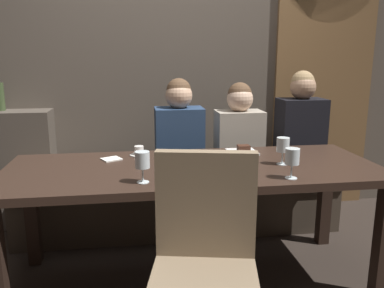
{
  "coord_description": "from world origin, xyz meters",
  "views": [
    {
      "loc": [
        -0.33,
        -2.22,
        1.38
      ],
      "look_at": [
        0.01,
        0.14,
        0.84
      ],
      "focal_mm": 36.88,
      "sensor_mm": 36.0,
      "label": 1
    }
  ],
  "objects_px": {
    "diner_bearded": "(239,132)",
    "dessert_plate": "(243,151)",
    "banquette_bench": "(180,204)",
    "diner_redhead": "(179,132)",
    "diner_far_end": "(301,125)",
    "wine_glass_far_left": "(283,145)",
    "dining_table": "(193,180)",
    "wine_glass_end_left": "(292,157)",
    "espresso_cup": "(139,152)",
    "wine_glass_near_right": "(142,161)",
    "chair_near_side": "(205,254)"
  },
  "relations": [
    {
      "from": "diner_bearded",
      "to": "espresso_cup",
      "type": "xyz_separation_m",
      "value": [
        -0.78,
        -0.42,
        -0.03
      ]
    },
    {
      "from": "dining_table",
      "to": "wine_glass_near_right",
      "type": "height_order",
      "value": "wine_glass_near_right"
    },
    {
      "from": "diner_far_end",
      "to": "wine_glass_end_left",
      "type": "distance_m",
      "value": 1.15
    },
    {
      "from": "dining_table",
      "to": "espresso_cup",
      "type": "height_order",
      "value": "espresso_cup"
    },
    {
      "from": "diner_bearded",
      "to": "dessert_plate",
      "type": "distance_m",
      "value": 0.45
    },
    {
      "from": "banquette_bench",
      "to": "diner_far_end",
      "type": "bearing_deg",
      "value": 1.31
    },
    {
      "from": "chair_near_side",
      "to": "wine_glass_near_right",
      "type": "distance_m",
      "value": 0.59
    },
    {
      "from": "dining_table",
      "to": "chair_near_side",
      "type": "xyz_separation_m",
      "value": [
        -0.06,
        -0.72,
        -0.09
      ]
    },
    {
      "from": "chair_near_side",
      "to": "diner_redhead",
      "type": "bearing_deg",
      "value": 87.87
    },
    {
      "from": "diner_bearded",
      "to": "wine_glass_far_left",
      "type": "height_order",
      "value": "diner_bearded"
    },
    {
      "from": "diner_redhead",
      "to": "diner_far_end",
      "type": "relative_size",
      "value": 0.94
    },
    {
      "from": "espresso_cup",
      "to": "dessert_plate",
      "type": "distance_m",
      "value": 0.69
    },
    {
      "from": "diner_redhead",
      "to": "dessert_plate",
      "type": "height_order",
      "value": "diner_redhead"
    },
    {
      "from": "diner_far_end",
      "to": "wine_glass_near_right",
      "type": "bearing_deg",
      "value": -142.09
    },
    {
      "from": "wine_glass_near_right",
      "to": "espresso_cup",
      "type": "height_order",
      "value": "wine_glass_near_right"
    },
    {
      "from": "diner_bearded",
      "to": "diner_far_end",
      "type": "xyz_separation_m",
      "value": [
        0.51,
        0.01,
        0.04
      ]
    },
    {
      "from": "banquette_bench",
      "to": "wine_glass_end_left",
      "type": "xyz_separation_m",
      "value": [
        0.48,
        -1.01,
        0.63
      ]
    },
    {
      "from": "diner_bearded",
      "to": "diner_far_end",
      "type": "distance_m",
      "value": 0.51
    },
    {
      "from": "wine_glass_end_left",
      "to": "diner_bearded",
      "type": "bearing_deg",
      "value": 90.7
    },
    {
      "from": "dining_table",
      "to": "dessert_plate",
      "type": "bearing_deg",
      "value": 36.07
    },
    {
      "from": "dining_table",
      "to": "diner_bearded",
      "type": "distance_m",
      "value": 0.86
    },
    {
      "from": "chair_near_side",
      "to": "diner_redhead",
      "type": "xyz_separation_m",
      "value": [
        0.05,
        1.41,
        0.25
      ]
    },
    {
      "from": "banquette_bench",
      "to": "diner_redhead",
      "type": "relative_size",
      "value": 3.27
    },
    {
      "from": "dining_table",
      "to": "banquette_bench",
      "type": "distance_m",
      "value": 0.82
    },
    {
      "from": "wine_glass_end_left",
      "to": "dessert_plate",
      "type": "bearing_deg",
      "value": 99.95
    },
    {
      "from": "wine_glass_end_left",
      "to": "wine_glass_near_right",
      "type": "bearing_deg",
      "value": 176.81
    },
    {
      "from": "chair_near_side",
      "to": "wine_glass_far_left",
      "type": "bearing_deg",
      "value": 48.99
    },
    {
      "from": "wine_glass_near_right",
      "to": "espresso_cup",
      "type": "relative_size",
      "value": 1.37
    },
    {
      "from": "diner_bearded",
      "to": "dessert_plate",
      "type": "height_order",
      "value": "diner_bearded"
    },
    {
      "from": "banquette_bench",
      "to": "diner_far_end",
      "type": "distance_m",
      "value": 1.15
    },
    {
      "from": "chair_near_side",
      "to": "diner_far_end",
      "type": "height_order",
      "value": "diner_far_end"
    },
    {
      "from": "dining_table",
      "to": "wine_glass_near_right",
      "type": "xyz_separation_m",
      "value": [
        -0.3,
        -0.27,
        0.2
      ]
    },
    {
      "from": "espresso_cup",
      "to": "dessert_plate",
      "type": "xyz_separation_m",
      "value": [
        0.69,
        -0.02,
        -0.01
      ]
    },
    {
      "from": "diner_bearded",
      "to": "wine_glass_near_right",
      "type": "height_order",
      "value": "diner_bearded"
    },
    {
      "from": "wine_glass_near_right",
      "to": "wine_glass_end_left",
      "type": "distance_m",
      "value": 0.78
    },
    {
      "from": "dining_table",
      "to": "banquette_bench",
      "type": "bearing_deg",
      "value": 90.0
    },
    {
      "from": "banquette_bench",
      "to": "diner_redhead",
      "type": "height_order",
      "value": "diner_redhead"
    },
    {
      "from": "banquette_bench",
      "to": "dessert_plate",
      "type": "relative_size",
      "value": 13.16
    },
    {
      "from": "diner_far_end",
      "to": "chair_near_side",
      "type": "bearing_deg",
      "value": -125.54
    },
    {
      "from": "chair_near_side",
      "to": "banquette_bench",
      "type": "bearing_deg",
      "value": 87.63
    },
    {
      "from": "diner_far_end",
      "to": "diner_bearded",
      "type": "bearing_deg",
      "value": -178.7
    },
    {
      "from": "chair_near_side",
      "to": "dessert_plate",
      "type": "xyz_separation_m",
      "value": [
        0.43,
        1.0,
        0.2
      ]
    },
    {
      "from": "diner_redhead",
      "to": "diner_bearded",
      "type": "distance_m",
      "value": 0.47
    },
    {
      "from": "dining_table",
      "to": "wine_glass_end_left",
      "type": "height_order",
      "value": "wine_glass_end_left"
    },
    {
      "from": "dining_table",
      "to": "chair_near_side",
      "type": "bearing_deg",
      "value": -94.66
    },
    {
      "from": "wine_glass_far_left",
      "to": "diner_far_end",
      "type": "bearing_deg",
      "value": 60.01
    },
    {
      "from": "diner_far_end",
      "to": "wine_glass_near_right",
      "type": "relative_size",
      "value": 4.96
    },
    {
      "from": "dining_table",
      "to": "banquette_bench",
      "type": "relative_size",
      "value": 0.88
    },
    {
      "from": "diner_redhead",
      "to": "wine_glass_end_left",
      "type": "bearing_deg",
      "value": -64.19
    },
    {
      "from": "banquette_bench",
      "to": "wine_glass_far_left",
      "type": "xyz_separation_m",
      "value": [
        0.53,
        -0.74,
        0.63
      ]
    }
  ]
}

